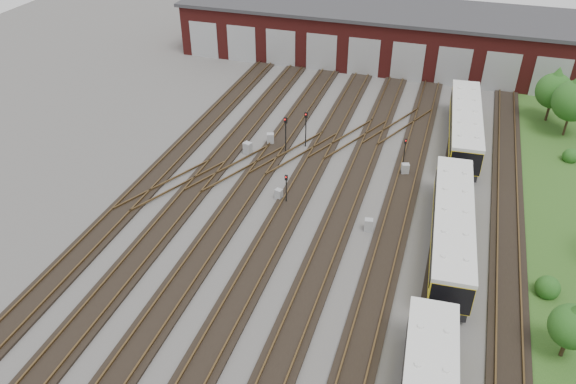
% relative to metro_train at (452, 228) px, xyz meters
% --- Properties ---
extents(ground, '(120.00, 120.00, 0.00)m').
position_rel_metro_train_xyz_m(ground, '(-10.00, -4.65, -1.84)').
color(ground, '#42403E').
rests_on(ground, ground).
extents(track_network, '(30.40, 70.00, 0.33)m').
position_rel_metro_train_xyz_m(track_network, '(-10.17, -4.06, -1.74)').
color(track_network, black).
rests_on(track_network, ground).
extents(maintenance_shed, '(51.00, 12.50, 6.35)m').
position_rel_metro_train_xyz_m(maintenance_shed, '(-10.01, 35.33, 1.36)').
color(maintenance_shed, '#571715').
rests_on(maintenance_shed, ground).
extents(metro_train, '(3.48, 46.43, 2.96)m').
position_rel_metro_train_xyz_m(metro_train, '(0.00, 0.00, 0.00)').
color(metro_train, black).
rests_on(metro_train, ground).
extents(signal_mast_0, '(0.31, 0.30, 3.48)m').
position_rel_metro_train_xyz_m(signal_mast_0, '(-14.92, 9.45, 0.37)').
color(signal_mast_0, black).
rests_on(signal_mast_0, ground).
extents(signal_mast_1, '(0.22, 0.21, 2.54)m').
position_rel_metro_train_xyz_m(signal_mast_1, '(-12.44, 1.93, -0.20)').
color(signal_mast_1, black).
rests_on(signal_mast_1, ground).
extents(signal_mast_2, '(0.26, 0.25, 3.42)m').
position_rel_metro_train_xyz_m(signal_mast_2, '(-13.55, 11.08, 0.33)').
color(signal_mast_2, black).
rests_on(signal_mast_2, ground).
extents(signal_mast_3, '(0.22, 0.21, 2.56)m').
position_rel_metro_train_xyz_m(signal_mast_3, '(-4.60, 10.46, -0.20)').
color(signal_mast_3, black).
rests_on(signal_mast_3, ground).
extents(relay_cabinet_0, '(0.82, 0.75, 1.13)m').
position_rel_metro_train_xyz_m(relay_cabinet_0, '(-18.07, 8.17, -1.28)').
color(relay_cabinet_0, '#989A9D').
rests_on(relay_cabinet_0, ground).
extents(relay_cabinet_1, '(0.80, 0.73, 1.08)m').
position_rel_metro_train_xyz_m(relay_cabinet_1, '(-16.75, 10.51, -1.30)').
color(relay_cabinet_1, '#989A9D').
rests_on(relay_cabinet_1, ground).
extents(relay_cabinet_2, '(0.65, 0.59, 0.90)m').
position_rel_metro_train_xyz_m(relay_cabinet_2, '(-13.16, 2.25, -1.39)').
color(relay_cabinet_2, '#989A9D').
rests_on(relay_cabinet_2, ground).
extents(relay_cabinet_3, '(0.74, 0.68, 1.02)m').
position_rel_metro_train_xyz_m(relay_cabinet_3, '(-4.24, 8.95, -1.33)').
color(relay_cabinet_3, '#989A9D').
rests_on(relay_cabinet_3, ground).
extents(relay_cabinet_4, '(0.66, 0.57, 0.99)m').
position_rel_metro_train_xyz_m(relay_cabinet_4, '(-5.69, 0.40, -1.35)').
color(relay_cabinet_4, '#989A9D').
rests_on(relay_cabinet_4, ground).
extents(tree_0, '(3.75, 3.75, 6.21)m').
position_rel_metro_train_xyz_m(tree_0, '(9.07, 20.57, 2.15)').
color(tree_0, black).
rests_on(tree_0, ground).
extents(tree_1, '(3.39, 3.39, 5.62)m').
position_rel_metro_train_xyz_m(tree_1, '(7.67, 23.37, 1.77)').
color(tree_1, black).
rests_on(tree_1, ground).
extents(tree_3, '(2.47, 2.47, 4.09)m').
position_rel_metro_train_xyz_m(tree_3, '(6.76, -7.62, 0.78)').
color(tree_3, black).
rests_on(tree_3, ground).
extents(bush_0, '(1.54, 1.54, 1.54)m').
position_rel_metro_train_xyz_m(bush_0, '(6.26, -2.66, -1.07)').
color(bush_0, '#1D4915').
rests_on(bush_0, ground).
extents(bush_1, '(1.36, 1.36, 1.36)m').
position_rel_metro_train_xyz_m(bush_1, '(9.19, 15.62, -1.17)').
color(bush_1, '#1D4915').
rests_on(bush_1, ground).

